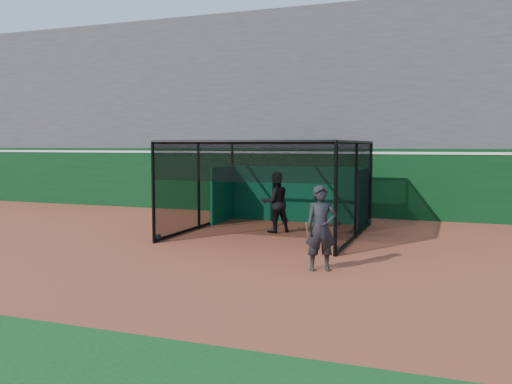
% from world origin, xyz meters
% --- Properties ---
extents(ground, '(120.00, 120.00, 0.00)m').
position_xyz_m(ground, '(0.00, 0.00, 0.00)').
color(ground, '#9A482C').
rests_on(ground, ground).
extents(outfield_wall, '(50.00, 0.50, 2.50)m').
position_xyz_m(outfield_wall, '(0.00, 8.50, 1.29)').
color(outfield_wall, '#093313').
rests_on(outfield_wall, ground).
extents(grandstand, '(50.00, 7.85, 8.95)m').
position_xyz_m(grandstand, '(0.00, 12.27, 4.48)').
color(grandstand, '#4C4C4F').
rests_on(grandstand, ground).
extents(batting_cage, '(5.02, 5.49, 2.71)m').
position_xyz_m(batting_cage, '(0.53, 3.93, 1.35)').
color(batting_cage, black).
rests_on(batting_cage, ground).
extents(batter, '(1.12, 1.11, 1.83)m').
position_xyz_m(batter, '(0.54, 4.10, 0.91)').
color(batter, black).
rests_on(batter, ground).
extents(on_deck_player, '(0.77, 0.66, 1.79)m').
position_xyz_m(on_deck_player, '(3.01, -0.30, 0.89)').
color(on_deck_player, black).
rests_on(on_deck_player, ground).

